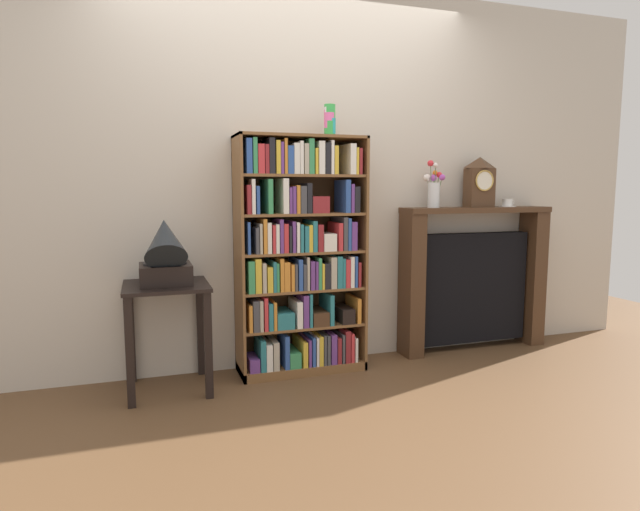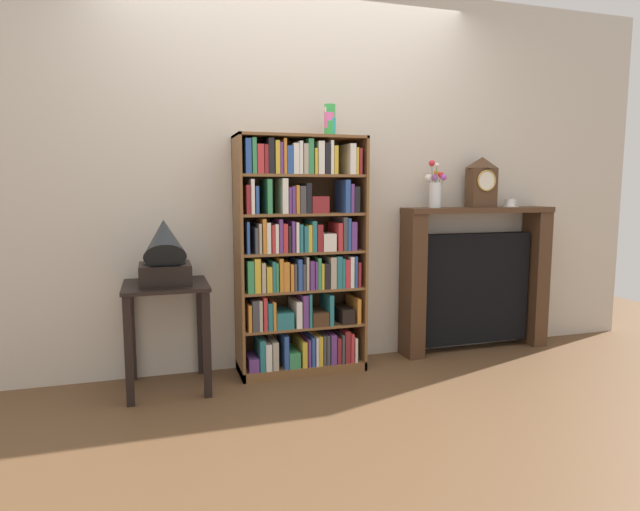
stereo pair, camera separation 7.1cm
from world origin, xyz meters
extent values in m
cube|color=brown|center=(0.00, 0.00, -0.01)|extent=(8.17, 6.40, 0.02)
cube|color=beige|center=(0.26, 0.32, 1.30)|extent=(5.17, 0.08, 2.60)
cube|color=brown|center=(-0.41, 0.12, 0.78)|extent=(0.02, 0.33, 1.56)
cube|color=brown|center=(0.41, 0.12, 0.78)|extent=(0.02, 0.33, 1.56)
cube|color=brown|center=(0.00, 0.27, 0.78)|extent=(0.84, 0.01, 1.56)
cube|color=brown|center=(0.00, 0.12, 1.55)|extent=(0.84, 0.33, 0.02)
cube|color=brown|center=(0.00, 0.12, 0.03)|extent=(0.84, 0.33, 0.06)
cube|color=#663884|center=(-0.35, 0.06, 0.10)|extent=(0.06, 0.20, 0.09)
cube|color=teal|center=(-0.29, 0.08, 0.16)|extent=(0.03, 0.23, 0.20)
cube|color=white|center=(-0.25, 0.10, 0.15)|extent=(0.04, 0.28, 0.17)
cube|color=#B2A893|center=(-0.21, 0.08, 0.15)|extent=(0.04, 0.23, 0.18)
cube|color=#2D519E|center=(-0.13, 0.08, 0.17)|extent=(0.03, 0.23, 0.22)
cube|color=#388E56|center=(-0.08, 0.08, 0.11)|extent=(0.08, 0.24, 0.10)
cube|color=gold|center=(-0.01, 0.10, 0.14)|extent=(0.03, 0.28, 0.17)
cube|color=#663884|center=(0.02, 0.09, 0.15)|extent=(0.02, 0.26, 0.18)
cube|color=#2D519E|center=(0.05, 0.08, 0.16)|extent=(0.02, 0.24, 0.19)
cube|color=white|center=(0.07, 0.10, 0.16)|extent=(0.02, 0.27, 0.19)
cube|color=gold|center=(0.10, 0.08, 0.16)|extent=(0.03, 0.23, 0.20)
cube|color=#424247|center=(0.12, 0.07, 0.16)|extent=(0.02, 0.22, 0.20)
cube|color=#424247|center=(0.15, 0.09, 0.16)|extent=(0.02, 0.26, 0.20)
cube|color=#663884|center=(0.19, 0.10, 0.16)|extent=(0.04, 0.28, 0.20)
cube|color=maroon|center=(0.23, 0.10, 0.15)|extent=(0.03, 0.27, 0.18)
cube|color=#424247|center=(0.25, 0.09, 0.16)|extent=(0.02, 0.25, 0.19)
cube|color=maroon|center=(0.29, 0.09, 0.17)|extent=(0.03, 0.25, 0.22)
cube|color=#C63338|center=(0.32, 0.10, 0.16)|extent=(0.02, 0.27, 0.20)
cube|color=white|center=(0.35, 0.07, 0.14)|extent=(0.02, 0.22, 0.16)
cube|color=brown|center=(0.00, 0.12, 0.32)|extent=(0.81, 0.31, 0.02)
cube|color=orange|center=(-0.37, 0.08, 0.41)|extent=(0.02, 0.23, 0.17)
cube|color=#424247|center=(-0.33, 0.09, 0.43)|extent=(0.04, 0.26, 0.20)
cube|color=#B2A893|center=(-0.30, 0.07, 0.42)|extent=(0.02, 0.21, 0.20)
cube|color=#C63338|center=(-0.27, 0.08, 0.43)|extent=(0.02, 0.23, 0.21)
cube|color=teal|center=(-0.24, 0.08, 0.41)|extent=(0.03, 0.23, 0.18)
cube|color=orange|center=(-0.21, 0.07, 0.42)|extent=(0.02, 0.22, 0.18)
cube|color=teal|center=(-0.14, 0.08, 0.38)|extent=(0.11, 0.24, 0.11)
cube|color=white|center=(-0.05, 0.08, 0.41)|extent=(0.04, 0.23, 0.17)
cube|color=#663884|center=(-0.01, 0.09, 0.43)|extent=(0.04, 0.26, 0.21)
cube|color=teal|center=(0.03, 0.10, 0.44)|extent=(0.02, 0.28, 0.22)
cube|color=#472D1C|center=(0.10, 0.08, 0.37)|extent=(0.11, 0.24, 0.09)
cube|color=teal|center=(0.17, 0.09, 0.43)|extent=(0.03, 0.25, 0.20)
cube|color=black|center=(0.29, 0.09, 0.38)|extent=(0.09, 0.24, 0.10)
cube|color=orange|center=(0.36, 0.08, 0.41)|extent=(0.03, 0.23, 0.17)
cube|color=brown|center=(0.00, 0.12, 0.56)|extent=(0.81, 0.31, 0.02)
cube|color=#388E56|center=(-0.36, 0.10, 0.68)|extent=(0.04, 0.26, 0.20)
cube|color=gold|center=(-0.32, 0.10, 0.68)|extent=(0.04, 0.27, 0.22)
cube|color=#B2A893|center=(-0.28, 0.10, 0.67)|extent=(0.02, 0.28, 0.19)
cube|color=gold|center=(-0.24, 0.09, 0.65)|extent=(0.03, 0.25, 0.16)
cube|color=teal|center=(-0.21, 0.09, 0.67)|extent=(0.02, 0.26, 0.19)
cube|color=#388E56|center=(-0.19, 0.07, 0.67)|extent=(0.02, 0.22, 0.18)
cube|color=orange|center=(-0.16, 0.10, 0.68)|extent=(0.02, 0.26, 0.21)
cube|color=orange|center=(-0.13, 0.10, 0.67)|extent=(0.04, 0.27, 0.19)
cube|color=orange|center=(-0.09, 0.08, 0.66)|extent=(0.02, 0.23, 0.17)
cube|color=#424247|center=(-0.07, 0.08, 0.66)|extent=(0.02, 0.22, 0.17)
cube|color=#2D519E|center=(-0.04, 0.09, 0.67)|extent=(0.03, 0.26, 0.20)
cube|color=#424247|center=(-0.01, 0.08, 0.66)|extent=(0.02, 0.24, 0.17)
cube|color=#B2A893|center=(0.01, 0.10, 0.68)|extent=(0.02, 0.27, 0.21)
cube|color=#663884|center=(0.04, 0.10, 0.67)|extent=(0.03, 0.27, 0.19)
cube|color=#663884|center=(0.07, 0.10, 0.67)|extent=(0.02, 0.28, 0.18)
cube|color=#388E56|center=(0.09, 0.09, 0.68)|extent=(0.02, 0.26, 0.21)
cube|color=gold|center=(0.11, 0.07, 0.66)|extent=(0.02, 0.22, 0.17)
cube|color=black|center=(0.14, 0.08, 0.66)|extent=(0.04, 0.24, 0.17)
cube|color=#B2A893|center=(0.18, 0.09, 0.68)|extent=(0.04, 0.25, 0.21)
cube|color=teal|center=(0.23, 0.08, 0.68)|extent=(0.03, 0.23, 0.21)
cube|color=teal|center=(0.25, 0.10, 0.67)|extent=(0.02, 0.27, 0.20)
cube|color=#C63338|center=(0.28, 0.07, 0.67)|extent=(0.03, 0.22, 0.19)
cube|color=white|center=(0.31, 0.10, 0.68)|extent=(0.03, 0.28, 0.21)
cube|color=#2D519E|center=(0.34, 0.07, 0.68)|extent=(0.02, 0.22, 0.21)
cube|color=maroon|center=(0.37, 0.09, 0.66)|extent=(0.02, 0.26, 0.17)
cube|color=brown|center=(0.00, 0.12, 0.81)|extent=(0.81, 0.31, 0.02)
cube|color=#2D519E|center=(-0.37, 0.08, 0.92)|extent=(0.02, 0.23, 0.20)
cube|color=#424247|center=(-0.32, 0.09, 0.90)|extent=(0.02, 0.25, 0.16)
cube|color=#B2A893|center=(-0.30, 0.07, 0.91)|extent=(0.02, 0.22, 0.19)
cube|color=orange|center=(-0.27, 0.10, 0.93)|extent=(0.02, 0.28, 0.22)
cube|color=white|center=(-0.24, 0.10, 0.92)|extent=(0.03, 0.28, 0.19)
cube|color=#C63338|center=(-0.21, 0.10, 0.91)|extent=(0.02, 0.28, 0.18)
cube|color=white|center=(-0.19, 0.10, 0.91)|extent=(0.02, 0.27, 0.18)
cube|color=#663884|center=(-0.16, 0.08, 0.93)|extent=(0.02, 0.24, 0.21)
cube|color=#C63338|center=(-0.14, 0.08, 0.91)|extent=(0.03, 0.23, 0.18)
cube|color=black|center=(-0.11, 0.08, 0.91)|extent=(0.02, 0.24, 0.17)
cube|color=#663884|center=(-0.08, 0.08, 0.92)|extent=(0.02, 0.24, 0.20)
cube|color=white|center=(-0.06, 0.10, 0.92)|extent=(0.02, 0.28, 0.19)
cube|color=teal|center=(-0.03, 0.08, 0.91)|extent=(0.02, 0.24, 0.18)
cube|color=teal|center=(0.00, 0.08, 0.90)|extent=(0.03, 0.23, 0.17)
cube|color=gold|center=(0.03, 0.09, 0.91)|extent=(0.02, 0.26, 0.17)
cube|color=teal|center=(0.06, 0.09, 0.92)|extent=(0.03, 0.25, 0.20)
cube|color=maroon|center=(0.09, 0.09, 0.91)|extent=(0.04, 0.25, 0.17)
cube|color=white|center=(0.16, 0.07, 0.88)|extent=(0.09, 0.21, 0.11)
cube|color=#C63338|center=(0.23, 0.08, 0.91)|extent=(0.03, 0.23, 0.18)
cube|color=#424247|center=(0.26, 0.10, 0.93)|extent=(0.03, 0.27, 0.22)
cube|color=#2D519E|center=(0.29, 0.10, 0.93)|extent=(0.02, 0.27, 0.21)
cube|color=#663884|center=(0.33, 0.08, 0.91)|extent=(0.04, 0.24, 0.19)
cube|color=brown|center=(0.00, 0.12, 1.06)|extent=(0.81, 0.31, 0.02)
cube|color=maroon|center=(-0.37, 0.09, 1.16)|extent=(0.03, 0.25, 0.18)
cube|color=white|center=(-0.34, 0.09, 1.18)|extent=(0.02, 0.26, 0.21)
cube|color=#2D519E|center=(-0.31, 0.08, 1.15)|extent=(0.02, 0.23, 0.17)
cube|color=#388E56|center=(-0.23, 0.09, 1.18)|extent=(0.03, 0.26, 0.21)
cube|color=white|center=(-0.13, 0.08, 1.18)|extent=(0.04, 0.23, 0.22)
cube|color=#663884|center=(-0.10, 0.10, 1.15)|extent=(0.02, 0.27, 0.16)
cube|color=#663884|center=(-0.08, 0.08, 1.15)|extent=(0.02, 0.24, 0.17)
cube|color=orange|center=(-0.05, 0.10, 1.16)|extent=(0.02, 0.27, 0.18)
cube|color=#424247|center=(-0.02, 0.09, 1.16)|extent=(0.04, 0.25, 0.17)
cube|color=black|center=(0.02, 0.09, 1.16)|extent=(0.03, 0.25, 0.19)
cube|color=maroon|center=(0.10, 0.08, 1.12)|extent=(0.11, 0.23, 0.11)
cube|color=#2D519E|center=(0.28, 0.08, 1.18)|extent=(0.03, 0.23, 0.21)
cube|color=#663884|center=(0.31, 0.10, 1.16)|extent=(0.02, 0.27, 0.19)
cube|color=black|center=(0.34, 0.10, 1.15)|extent=(0.04, 0.26, 0.17)
cube|color=brown|center=(0.00, 0.12, 1.31)|extent=(0.81, 0.31, 0.02)
cube|color=#2D519E|center=(-0.36, 0.09, 1.42)|extent=(0.03, 0.25, 0.21)
cube|color=#388E56|center=(-0.32, 0.08, 1.42)|extent=(0.03, 0.23, 0.22)
cube|color=#C63338|center=(-0.29, 0.09, 1.41)|extent=(0.04, 0.25, 0.18)
cube|color=maroon|center=(-0.25, 0.10, 1.40)|extent=(0.02, 0.28, 0.18)
cube|color=black|center=(-0.22, 0.07, 1.42)|extent=(0.03, 0.22, 0.22)
cube|color=gold|center=(-0.18, 0.09, 1.42)|extent=(0.03, 0.26, 0.20)
cube|color=#663884|center=(-0.16, 0.07, 1.41)|extent=(0.02, 0.22, 0.19)
cube|color=orange|center=(-0.13, 0.07, 1.42)|extent=(0.02, 0.21, 0.22)
cube|color=#2D519E|center=(-0.10, 0.08, 1.40)|extent=(0.04, 0.23, 0.17)
cube|color=white|center=(-0.06, 0.08, 1.41)|extent=(0.04, 0.23, 0.19)
cube|color=white|center=(-0.03, 0.08, 1.42)|extent=(0.02, 0.24, 0.20)
cube|color=#B2A893|center=(0.00, 0.08, 1.41)|extent=(0.03, 0.23, 0.19)
cube|color=#388E56|center=(0.03, 0.08, 1.43)|extent=(0.03, 0.24, 0.22)
cube|color=gold|center=(0.07, 0.10, 1.40)|extent=(0.02, 0.27, 0.16)
cube|color=white|center=(0.10, 0.09, 1.42)|extent=(0.04, 0.26, 0.21)
cube|color=black|center=(0.14, 0.10, 1.41)|extent=(0.03, 0.28, 0.20)
cube|color=white|center=(0.17, 0.08, 1.42)|extent=(0.02, 0.24, 0.21)
cube|color=gold|center=(0.20, 0.07, 1.41)|extent=(0.03, 0.22, 0.18)
cube|color=white|center=(0.31, 0.10, 1.41)|extent=(0.04, 0.27, 0.20)
cube|color=gold|center=(0.34, 0.08, 1.40)|extent=(0.02, 0.24, 0.17)
cube|color=maroon|center=(0.37, 0.09, 1.40)|extent=(0.02, 0.25, 0.17)
cylinder|color=green|center=(0.20, 0.11, 1.61)|extent=(0.07, 0.07, 0.10)
cylinder|color=#28B2B7|center=(0.20, 0.11, 1.63)|extent=(0.07, 0.07, 0.10)
cylinder|color=green|center=(0.20, 0.11, 1.65)|extent=(0.07, 0.07, 0.10)
cylinder|color=pink|center=(0.20, 0.11, 1.67)|extent=(0.07, 0.07, 0.10)
cylinder|color=pink|center=(0.20, 0.11, 1.69)|extent=(0.07, 0.07, 0.10)
cylinder|color=white|center=(0.20, 0.11, 1.70)|extent=(0.07, 0.07, 0.10)
cylinder|color=green|center=(0.20, 0.11, 1.72)|extent=(0.07, 0.07, 0.10)
cube|color=black|center=(-0.87, 0.03, 0.65)|extent=(0.50, 0.50, 0.02)
cube|color=black|center=(-1.08, -0.19, 0.32)|extent=(0.04, 0.04, 0.63)
cube|color=black|center=(-0.65, -0.19, 0.32)|extent=(0.04, 0.04, 0.63)
cube|color=black|center=(-1.08, 0.25, 0.32)|extent=(0.04, 0.04, 0.63)
cube|color=black|center=(-0.65, 0.25, 0.32)|extent=(0.04, 0.04, 0.63)
cube|color=black|center=(-0.87, 0.03, 0.72)|extent=(0.30, 0.30, 0.12)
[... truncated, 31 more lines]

